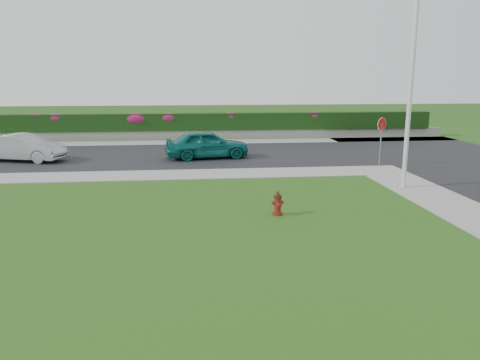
{
  "coord_description": "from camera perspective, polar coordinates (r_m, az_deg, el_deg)",
  "views": [
    {
      "loc": [
        -1.15,
        -10.15,
        3.95
      ],
      "look_at": [
        0.33,
        3.71,
        0.9
      ],
      "focal_mm": 35.0,
      "sensor_mm": 36.0,
      "label": 1
    }
  ],
  "objects": [
    {
      "name": "sedan_teal",
      "position": [
        23.28,
        -4.05,
        4.39
      ],
      "size": [
        4.29,
        2.24,
        1.39
      ],
      "primitive_type": "imported",
      "rotation": [
        0.0,
        0.0,
        1.72
      ],
      "color": "#0D635E",
      "rests_on": "street_far"
    },
    {
      "name": "sidewalk_beyond",
      "position": [
        29.41,
        -5.75,
        4.61
      ],
      "size": [
        34.0,
        2.0,
        0.04
      ],
      "primitive_type": "cube",
      "color": "gray",
      "rests_on": "ground"
    },
    {
      "name": "flower_clump_a",
      "position": [
        32.25,
        -23.78,
        6.94
      ],
      "size": [
        1.06,
        0.68,
        0.53
      ],
      "primitive_type": "ellipsoid",
      "color": "#A21B5A",
      "rests_on": "hedge"
    },
    {
      "name": "curb_corner",
      "position": [
        21.18,
        16.68,
        1.13
      ],
      "size": [
        2.0,
        2.0,
        0.04
      ],
      "primitive_type": "cube",
      "color": "gray",
      "rests_on": "ground"
    },
    {
      "name": "sidewalk_far",
      "position": [
        20.14,
        -19.88,
        0.35
      ],
      "size": [
        24.0,
        2.0,
        0.04
      ],
      "primitive_type": "cube",
      "color": "gray",
      "rests_on": "ground"
    },
    {
      "name": "flower_clump_d",
      "position": [
        30.78,
        -8.71,
        7.53
      ],
      "size": [
        1.32,
        0.85,
        0.66
      ],
      "primitive_type": "ellipsoid",
      "color": "#A21B5A",
      "rests_on": "hedge"
    },
    {
      "name": "fire_hydrant",
      "position": [
        13.77,
        4.6,
        -2.91
      ],
      "size": [
        0.37,
        0.35,
        0.71
      ],
      "rotation": [
        0.0,
        0.0,
        0.19
      ],
      "color": "#4E0E0C",
      "rests_on": "ground"
    },
    {
      "name": "sedan_silver",
      "position": [
        24.66,
        -24.84,
        3.6
      ],
      "size": [
        4.16,
        2.46,
        1.3
      ],
      "primitive_type": "imported",
      "rotation": [
        0.0,
        0.0,
        1.28
      ],
      "color": "#A3A7AB",
      "rests_on": "street_far"
    },
    {
      "name": "flower_clump_b",
      "position": [
        31.87,
        -21.48,
        7.02
      ],
      "size": [
        1.22,
        0.78,
        0.61
      ],
      "primitive_type": "ellipsoid",
      "color": "#A21B5A",
      "rests_on": "hedge"
    },
    {
      "name": "flower_clump_c",
      "position": [
        30.95,
        -12.54,
        7.32
      ],
      "size": [
        1.54,
        0.99,
        0.77
      ],
      "primitive_type": "ellipsoid",
      "color": "#A21B5A",
      "rests_on": "hedge"
    },
    {
      "name": "street_far",
      "position": [
        24.77,
        -14.96,
        2.8
      ],
      "size": [
        26.0,
        8.0,
        0.04
      ],
      "primitive_type": "cube",
      "color": "black",
      "rests_on": "ground"
    },
    {
      "name": "flower_clump_f",
      "position": [
        31.83,
        8.98,
        7.73
      ],
      "size": [
        1.16,
        0.75,
        0.58
      ],
      "primitive_type": "ellipsoid",
      "color": "#A21B5A",
      "rests_on": "hedge"
    },
    {
      "name": "retaining_wall",
      "position": [
        30.87,
        -5.78,
        5.5
      ],
      "size": [
        34.0,
        0.4,
        0.6
      ],
      "primitive_type": "cube",
      "color": "gray",
      "rests_on": "ground"
    },
    {
      "name": "stop_sign",
      "position": [
        21.93,
        16.86,
        5.77
      ],
      "size": [
        0.54,
        0.32,
        2.24
      ],
      "rotation": [
        0.0,
        0.0,
        0.14
      ],
      "color": "slate",
      "rests_on": "ground"
    },
    {
      "name": "hedge",
      "position": [
        30.88,
        -5.82,
        7.08
      ],
      "size": [
        32.0,
        0.9,
        1.1
      ],
      "primitive_type": "cube",
      "color": "black",
      "rests_on": "retaining_wall"
    },
    {
      "name": "ground",
      "position": [
        10.95,
        0.37,
        -8.81
      ],
      "size": [
        120.0,
        120.0,
        0.0
      ],
      "primitive_type": "plane",
      "color": "black",
      "rests_on": "ground"
    },
    {
      "name": "utility_pole",
      "position": [
        17.68,
        20.01,
        9.56
      ],
      "size": [
        0.16,
        0.16,
        6.63
      ],
      "primitive_type": "cylinder",
      "color": "silver",
      "rests_on": "ground"
    },
    {
      "name": "flower_clump_e",
      "position": [
        30.86,
        -1.16,
        7.75
      ],
      "size": [
        1.14,
        0.73,
        0.57
      ],
      "primitive_type": "ellipsoid",
      "color": "#A21B5A",
      "rests_on": "hedge"
    }
  ]
}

